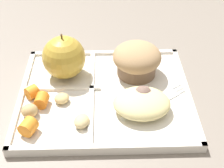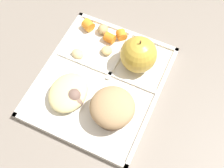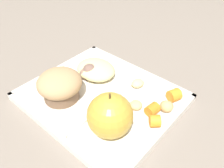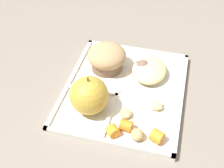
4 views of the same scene
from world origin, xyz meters
The scene contains 14 objects.
ground centered at (0.00, 0.00, 0.00)m, with size 6.00×6.00×0.00m, color slate.
lunch_tray centered at (0.00, 0.00, 0.01)m, with size 0.33×0.29×0.02m.
green_apple centered at (-0.08, 0.06, 0.06)m, with size 0.09×0.09×0.10m.
bran_muffin centered at (0.07, 0.06, 0.05)m, with size 0.10×0.10×0.07m.
carrot_slice_back centered at (-0.14, -0.01, 0.02)m, with size 0.03×0.03×0.02m, color orange.
carrot_slice_near_corner centered at (-0.13, -0.10, 0.03)m, with size 0.03×0.03×0.03m, color orange.
carrot_slice_small centered at (-0.12, -0.03, 0.02)m, with size 0.02×0.02×0.03m, color orange.
potato_chunk_small centered at (-0.04, -0.08, 0.02)m, with size 0.03×0.03×0.02m, color tan.
potato_chunk_large centered at (-0.08, -0.02, 0.02)m, with size 0.03×0.03×0.02m, color tan.
potato_chunk_corner centered at (-0.14, -0.06, 0.02)m, with size 0.03×0.03×0.02m, color tan.
egg_noodle_pile centered at (0.07, -0.05, 0.03)m, with size 0.10×0.09×0.04m, color #D6C684.
meatball_back centered at (0.07, -0.03, 0.03)m, with size 0.04×0.04×0.04m, color brown.
meatball_center centered at (0.08, -0.02, 0.03)m, with size 0.03×0.03×0.03m, color #755B4C.
plastic_fork centered at (0.10, -0.02, 0.01)m, with size 0.14×0.10×0.00m.
Camera 4 is at (-0.52, -0.10, 0.54)m, focal length 48.60 mm.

